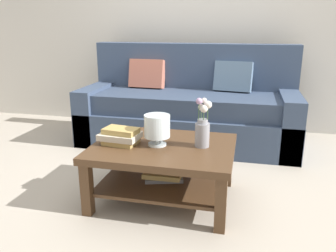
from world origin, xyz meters
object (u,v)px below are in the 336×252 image
(couch, at_px, (189,109))
(book_stack_main, at_px, (120,136))
(coffee_table, at_px, (163,160))
(glass_hurricane_vase, at_px, (157,127))
(flower_pitcher, at_px, (203,127))

(couch, xyz_separation_m, book_stack_main, (-0.26, -1.41, 0.12))
(coffee_table, bearing_deg, glass_hurricane_vase, -163.85)
(couch, bearing_deg, flower_pitcher, -76.09)
(coffee_table, distance_m, book_stack_main, 0.36)
(flower_pitcher, bearing_deg, book_stack_main, -172.75)
(couch, height_order, book_stack_main, couch)
(couch, relative_size, flower_pitcher, 6.45)
(couch, height_order, glass_hurricane_vase, couch)
(book_stack_main, height_order, glass_hurricane_vase, glass_hurricane_vase)
(couch, xyz_separation_m, flower_pitcher, (0.33, -1.34, 0.20))
(couch, distance_m, glass_hurricane_vase, 1.40)
(book_stack_main, distance_m, glass_hurricane_vase, 0.28)
(glass_hurricane_vase, bearing_deg, couch, 90.47)
(glass_hurricane_vase, height_order, flower_pitcher, flower_pitcher)
(book_stack_main, bearing_deg, couch, 79.61)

